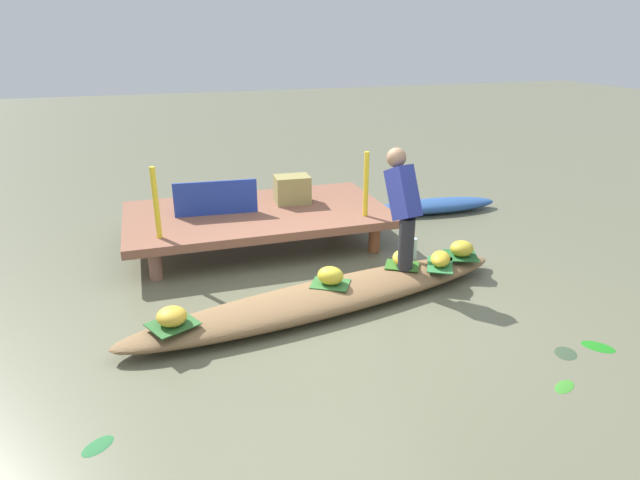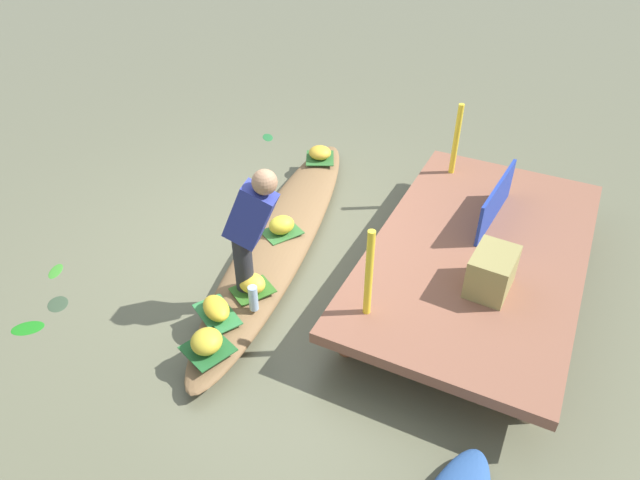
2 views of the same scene
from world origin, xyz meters
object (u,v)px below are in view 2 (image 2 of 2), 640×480
Objects in this scene: banana_bunch_3 at (216,308)px; market_banner at (496,201)px; vendor_person at (250,225)px; water_bottle at (253,298)px; vendor_boat at (280,238)px; banana_bunch_4 at (252,283)px; banana_bunch_0 at (282,225)px; banana_bunch_1 at (320,153)px; banana_bunch_2 at (207,341)px; produce_crate at (492,272)px.

banana_bunch_3 is 2.75m from market_banner.
vendor_person reaches higher than water_bottle.
vendor_boat is 16.49× the size of banana_bunch_4.
banana_bunch_3 is 0.25× the size of vendor_person.
banana_bunch_0 is 0.97× the size of banana_bunch_1.
market_banner is at bearing 72.43° from banana_bunch_1.
banana_bunch_2 is at bearing 23.44° from banana_bunch_3.
water_bottle is (1.05, 0.32, 0.03)m from banana_bunch_0.
banana_bunch_4 is at bearing -176.71° from banana_bunch_2.
market_banner reaches higher than banana_bunch_3.
banana_bunch_1 is 0.22× the size of vendor_person.
banana_bunch_0 is 0.21× the size of vendor_person.
banana_bunch_2 is 0.56m from water_bottle.
market_banner is at bearing 146.16° from banana_bunch_2.
banana_bunch_0 is at bearing 12.06° from banana_bunch_1.
banana_bunch_3 is at bearing -15.79° from banana_bunch_4.
banana_bunch_3 is at bearing -35.92° from market_banner.
vendor_person is (0.88, 0.25, 0.80)m from vendor_boat.
banana_bunch_0 is 1.05× the size of banana_bunch_4.
produce_crate is at bearing 54.42° from banana_bunch_1.
vendor_boat is 13.05× the size of banana_bunch_3.
vendor_person is (2.35, 0.53, 0.61)m from banana_bunch_1.
water_bottle reaches higher than banana_bunch_4.
banana_bunch_3 is at bearing -17.64° from vendor_person.
water_bottle is 0.24× the size of market_banner.
vendor_person is at bearing 14.01° from banana_bunch_0.
water_bottle reaches higher than banana_bunch_3.
vendor_person reaches higher than vendor_boat.
banana_bunch_2 is 0.97m from vendor_person.
produce_crate is (-0.87, 1.73, 0.27)m from water_bottle.
banana_bunch_2 reaches higher than banana_bunch_4.
water_bottle reaches higher than banana_bunch_1.
banana_bunch_1 reaches higher than vendor_boat.
banana_bunch_4 is (0.90, 0.23, 0.19)m from vendor_boat.
banana_bunch_4 is 2.00m from produce_crate.
banana_bunch_0 reaches higher than banana_bunch_3.
produce_crate is (1.01, 0.19, -0.03)m from market_banner.
banana_bunch_3 is (1.29, 0.12, 0.18)m from vendor_boat.
vendor_boat is 2.16m from produce_crate.
banana_bunch_3 is 0.40m from banana_bunch_4.
vendor_person is 1.98m from produce_crate.
banana_bunch_3 is 0.31× the size of market_banner.
vendor_person reaches higher than banana_bunch_2.
water_bottle is (0.21, 0.11, -0.58)m from vendor_person.
banana_bunch_0 is at bearing -165.99° from vendor_person.
produce_crate is at bearing 15.47° from market_banner.
market_banner is (-1.69, 1.67, 0.33)m from banana_bunch_4.
vendor_person is at bearing 137.85° from banana_bunch_4.
produce_crate is at bearing 84.98° from banana_bunch_0.
banana_bunch_2 is (1.60, 0.23, -0.00)m from banana_bunch_0.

